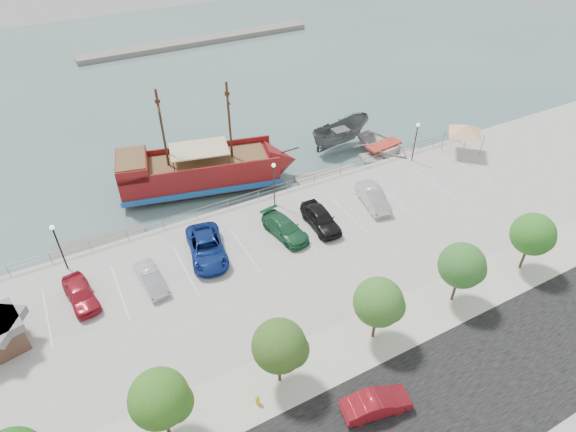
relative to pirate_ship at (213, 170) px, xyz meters
name	(u,v)px	position (x,y,z in m)	size (l,w,h in m)	color
ground	(310,254)	(3.32, -13.20, -1.86)	(160.00, 160.00, 0.00)	#456662
street	(447,403)	(3.32, -29.20, -0.85)	(100.00, 8.00, 0.04)	black
sidewalk	(385,331)	(3.32, -23.20, -0.84)	(100.00, 4.00, 0.05)	beige
seawall_railing	(268,192)	(3.32, -5.40, -0.33)	(50.00, 0.06, 1.00)	slate
far_shore	(198,41)	(13.32, 41.80, -1.46)	(40.00, 3.00, 0.80)	gray
pirate_ship	(213,170)	(0.00, 0.00, 0.00)	(17.90, 8.50, 11.09)	maroon
patrol_boat	(340,136)	(15.19, 0.60, -0.40)	(2.84, 7.55, 2.92)	#4B4E4F
speedboat	(383,148)	(18.62, -2.84, -1.15)	(4.90, 6.86, 1.42)	silver
dock_west	(100,244)	(-11.89, -4.00, -1.64)	(7.65, 2.19, 0.44)	slate
dock_mid	(328,176)	(10.79, -4.00, -1.66)	(6.79, 1.94, 0.39)	gray
dock_east	(392,156)	(18.99, -4.00, -1.66)	(6.87, 1.96, 0.39)	gray
canopy_tent	(467,125)	(24.96, -7.83, 2.40)	(4.63, 4.63, 3.75)	slate
street_sedan	(377,403)	(-0.66, -27.57, -0.18)	(1.44, 4.12, 1.36)	maroon
fire_hydrant	(257,400)	(-6.55, -24.00, -0.44)	(0.26, 0.26, 0.76)	yellow
lamp_post_left	(57,240)	(-14.68, -6.70, 2.08)	(0.36, 0.36, 4.28)	black
lamp_post_mid	(274,177)	(3.32, -6.70, 2.08)	(0.36, 0.36, 4.28)	black
lamp_post_right	(416,135)	(19.32, -6.70, 2.08)	(0.36, 0.36, 4.28)	black
tree_b	(162,399)	(-11.53, -23.27, 2.44)	(3.30, 3.20, 5.00)	#473321
tree_c	(282,347)	(-4.53, -23.27, 2.44)	(3.30, 3.20, 5.00)	#473321
tree_d	(381,303)	(2.47, -23.27, 2.44)	(3.30, 3.20, 5.00)	#473321
tree_e	(464,266)	(9.47, -23.27, 2.44)	(3.30, 3.20, 5.00)	#473321
tree_f	(535,235)	(16.47, -23.27, 2.44)	(3.30, 3.20, 5.00)	#473321
parked_car_a	(80,294)	(-14.23, -10.75, -0.11)	(1.76, 4.36, 1.49)	maroon
parked_car_b	(151,278)	(-9.36, -11.53, -0.20)	(1.40, 4.01, 1.32)	silver
parked_car_c	(207,248)	(-4.55, -10.43, -0.04)	(2.72, 5.89, 1.64)	navy
parked_car_d	(285,228)	(2.10, -11.08, -0.14)	(2.02, 4.97, 1.44)	#205B36
parked_car_e	(321,218)	(5.34, -11.46, -0.03)	(1.96, 4.86, 1.66)	black
parked_car_f	(373,197)	(11.14, -11.04, -0.07)	(1.67, 4.79, 1.58)	beige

